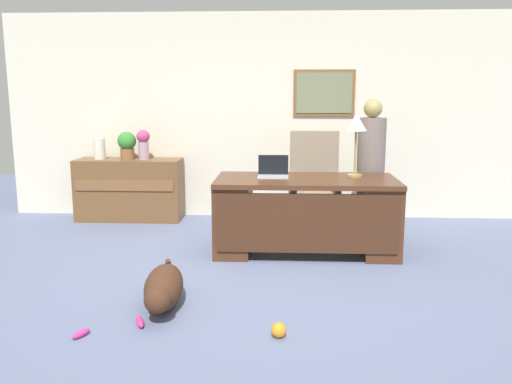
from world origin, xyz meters
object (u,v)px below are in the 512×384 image
object	(u,v)px
person_standing	(371,167)
potted_plant	(127,144)
dog_toy_ball	(279,330)
dog_toy_plush	(140,322)
dog_lying	(163,288)
dog_toy_bone	(81,334)
vase_empty	(100,149)
laptop	(273,171)
desk_lamp	(356,126)
armchair	(314,187)
vase_with_flowers	(143,143)
desk	(306,212)
credenza	(130,189)

from	to	relation	value
person_standing	potted_plant	world-z (taller)	person_standing
dog_toy_ball	dog_toy_plush	size ratio (longest dim) A/B	0.56
dog_lying	dog_toy_bone	size ratio (longest dim) A/B	6.02
dog_lying	vase_empty	bearing A→B (deg)	116.88
laptop	potted_plant	bearing A→B (deg)	147.14
dog_toy_bone	desk_lamp	bearing A→B (deg)	46.57
armchair	potted_plant	xyz separation A→B (m)	(-2.42, 0.38, 0.48)
vase_with_flowers	dog_toy_bone	size ratio (longest dim) A/B	2.54
armchair	vase_with_flowers	world-z (taller)	armchair
person_standing	desk_lamp	distance (m)	0.78
desk_lamp	potted_plant	world-z (taller)	desk_lamp
potted_plant	laptop	bearing A→B (deg)	-32.86
desk	desk_lamp	world-z (taller)	desk_lamp
credenza	laptop	world-z (taller)	laptop
person_standing	vase_empty	world-z (taller)	person_standing
desk_lamp	dog_toy_plush	bearing A→B (deg)	-131.08
person_standing	laptop	distance (m)	1.27
dog_lying	laptop	world-z (taller)	laptop
vase_with_flowers	dog_toy_ball	xyz separation A→B (m)	(1.80, -3.41, -0.97)
vase_empty	potted_plant	world-z (taller)	potted_plant
dog_lying	desk_lamp	bearing A→B (deg)	45.27
person_standing	desk	bearing A→B (deg)	-137.56
person_standing	desk_lamp	xyz separation A→B (m)	(-0.25, -0.54, 0.50)
person_standing	vase_empty	distance (m)	3.49
dog_lying	laptop	size ratio (longest dim) A/B	2.86
desk	desk_lamp	distance (m)	1.04
dog_toy_bone	person_standing	bearing A→B (deg)	49.46
laptop	desk_lamp	bearing A→B (deg)	3.09
credenza	armchair	world-z (taller)	armchair
dog_lying	potted_plant	size ratio (longest dim) A/B	2.54
vase_with_flowers	dog_toy_bone	bearing A→B (deg)	-82.85
desk	armchair	world-z (taller)	armchair
desk	desk_lamp	bearing A→B (deg)	17.83
desk_lamp	vase_with_flowers	distance (m)	2.87
person_standing	dog_lying	size ratio (longest dim) A/B	1.75
desk	desk_lamp	size ratio (longest dim) A/B	2.83
armchair	vase_empty	xyz separation A→B (m)	(-2.79, 0.38, 0.42)
laptop	dog_toy_plush	bearing A→B (deg)	-114.75
dog_toy_plush	potted_plant	bearing A→B (deg)	107.23
desk	credenza	world-z (taller)	credenza
vase_empty	dog_toy_plush	size ratio (longest dim) A/B	1.44
desk_lamp	dog_toy_bone	distance (m)	3.38
armchair	laptop	bearing A→B (deg)	-119.39
dog_lying	desk_lamp	size ratio (longest dim) A/B	1.37
dog_toy_plush	armchair	bearing A→B (deg)	63.81
dog_lying	dog_toy_plush	xyz separation A→B (m)	(-0.10, -0.35, -0.13)
desk	dog_toy_plush	bearing A→B (deg)	-123.98
armchair	potted_plant	world-z (taller)	armchair
vase_with_flowers	potted_plant	world-z (taller)	vase_with_flowers
person_standing	dog_lying	distance (m)	3.05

